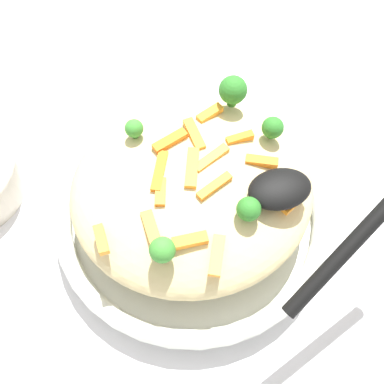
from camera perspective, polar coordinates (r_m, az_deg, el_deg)
The scene contains 24 objects.
ground_plane at distance 0.52m, azimuth -0.00°, elevation -3.41°, with size 2.40×2.40×0.00m, color silver.
serving_bowl at distance 0.50m, azimuth -0.00°, elevation -2.35°, with size 0.28×0.28×0.04m.
pasta_mound at distance 0.45m, azimuth -0.00°, elevation 0.43°, with size 0.23×0.22×0.07m, color #DBC689.
carrot_piece_0 at distance 0.42m, azimuth -3.92°, elevation 2.48°, with size 0.04×0.01×0.01m, color orange.
carrot_piece_1 at distance 0.40m, azimuth -4.83°, elevation -4.64°, with size 0.04×0.01×0.01m, color orange.
carrot_piece_2 at distance 0.43m, azimuth 2.34°, elevation 4.10°, with size 0.04×0.01×0.01m, color orange.
carrot_piece_3 at distance 0.40m, azimuth -10.85°, elevation -5.63°, with size 0.03×0.01×0.01m, color orange.
carrot_piece_4 at distance 0.40m, azimuth -0.23°, elevation -5.85°, with size 0.03×0.01×0.01m, color orange.
carrot_piece_5 at distance 0.41m, azimuth -3.80°, elevation 0.00°, with size 0.03×0.01×0.01m, color orange.
carrot_piece_6 at distance 0.39m, azimuth 2.56°, elevation -7.74°, with size 0.04×0.01×0.01m, color orange.
carrot_piece_7 at distance 0.44m, azimuth -2.66°, elevation 6.13°, with size 0.03×0.01×0.01m, color orange.
carrot_piece_8 at distance 0.42m, azimuth 0.37°, elevation 2.56°, with size 0.04×0.01×0.01m, color orange.
carrot_piece_9 at distance 0.43m, azimuth 8.38°, elevation 3.67°, with size 0.03×0.01×0.01m, color orange.
carrot_piece_10 at distance 0.41m, azimuth 2.70°, elevation 0.68°, with size 0.04×0.01×0.01m, color orange.
carrot_piece_11 at distance 0.46m, azimuth 2.15°, elevation 9.40°, with size 0.03×0.01×0.01m, color orange.
carrot_piece_12 at distance 0.45m, azimuth 5.75°, elevation 6.42°, with size 0.03×0.01×0.01m, color orange.
carrot_piece_13 at distance 0.42m, azimuth 12.30°, elevation -1.07°, with size 0.03×0.01×0.01m, color orange.
carrot_piece_14 at distance 0.44m, azimuth 0.27°, elevation 6.93°, with size 0.04×0.01×0.01m, color orange.
broccoli_floret_0 at distance 0.40m, azimuth 6.83°, elevation -2.08°, with size 0.02×0.02×0.02m.
broccoli_floret_1 at distance 0.38m, azimuth -3.58°, elevation -6.99°, with size 0.02×0.02×0.03m.
broccoli_floret_2 at distance 0.46m, azimuth 4.94°, elevation 12.08°, with size 0.03×0.03×0.03m.
broccoli_floret_3 at distance 0.44m, azimuth -6.97°, elevation 7.56°, with size 0.02×0.02×0.02m.
broccoli_floret_4 at distance 0.45m, azimuth 9.67°, elevation 7.62°, with size 0.02×0.02×0.02m.
serving_spoon at distance 0.40m, azimuth 13.81°, elevation -1.31°, with size 0.14×0.13×0.09m.
Camera 1 is at (0.05, 0.21, 0.47)m, focal length 44.38 mm.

